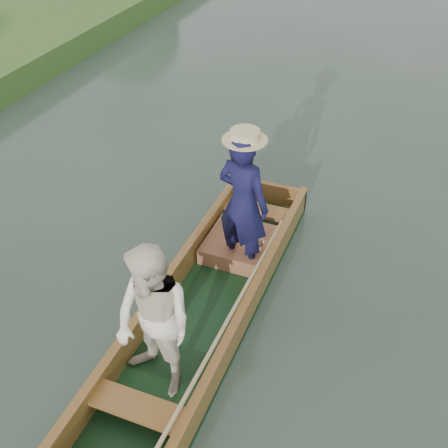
% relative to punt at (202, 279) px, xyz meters
% --- Properties ---
extents(ground, '(120.00, 120.00, 0.00)m').
position_rel_punt_xyz_m(ground, '(-0.01, 0.11, -0.68)').
color(ground, '#283D30').
rests_on(ground, ground).
extents(punt, '(1.12, 5.10, 2.00)m').
position_rel_punt_xyz_m(punt, '(0.00, 0.00, 0.00)').
color(punt, black).
rests_on(punt, ground).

